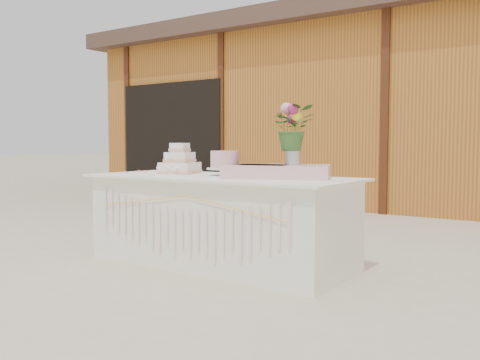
% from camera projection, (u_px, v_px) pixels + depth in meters
% --- Properties ---
extents(ground, '(80.00, 80.00, 0.00)m').
position_uv_depth(ground, '(220.00, 264.00, 4.66)').
color(ground, beige).
rests_on(ground, ground).
extents(barn, '(12.60, 4.60, 3.30)m').
position_uv_depth(barn, '(424.00, 108.00, 9.44)').
color(barn, '#AF6A24').
rests_on(barn, ground).
extents(cake_table, '(2.40, 1.00, 0.77)m').
position_uv_depth(cake_table, '(220.00, 220.00, 4.63)').
color(cake_table, white).
rests_on(cake_table, ground).
extents(wedding_cake, '(0.39, 0.39, 0.29)m').
position_uv_depth(wedding_cake, '(180.00, 163.00, 5.00)').
color(wedding_cake, white).
rests_on(wedding_cake, cake_table).
extents(pink_cake_stand, '(0.31, 0.31, 0.22)m').
position_uv_depth(pink_cake_stand, '(225.00, 162.00, 4.47)').
color(pink_cake_stand, white).
rests_on(pink_cake_stand, cake_table).
extents(satin_runner, '(0.98, 0.79, 0.11)m').
position_uv_depth(satin_runner, '(277.00, 171.00, 4.38)').
color(satin_runner, beige).
rests_on(satin_runner, cake_table).
extents(flower_vase, '(0.12, 0.12, 0.17)m').
position_uv_depth(flower_vase, '(293.00, 155.00, 4.31)').
color(flower_vase, silver).
rests_on(flower_vase, satin_runner).
extents(bouquet, '(0.44, 0.43, 0.37)m').
position_uv_depth(bouquet, '(293.00, 122.00, 4.30)').
color(bouquet, '#305A24').
rests_on(bouquet, flower_vase).
extents(loose_flowers, '(0.18, 0.34, 0.02)m').
position_uv_depth(loose_flowers, '(141.00, 171.00, 5.26)').
color(loose_flowers, pink).
rests_on(loose_flowers, cake_table).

